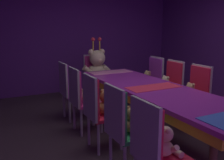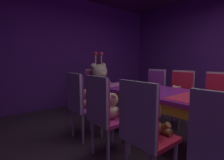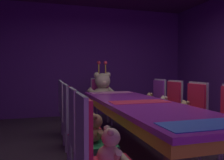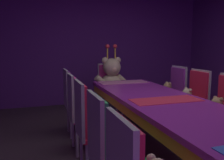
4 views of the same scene
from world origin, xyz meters
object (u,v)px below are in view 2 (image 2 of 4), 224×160
(chair_left_3, at_px, (102,109))
(chair_right_4, at_px, (154,88))
(chair_right_2, at_px, (217,98))
(teddy_right_3, at_px, (176,94))
(king_teddy_bear, at_px, (100,81))
(chair_left_4, at_px, (79,100))
(teddy_right_4, at_px, (150,90))
(teddy_left_2, at_px, (153,121))
(throne_chair, at_px, (96,87))
(chair_left_2, at_px, (142,125))
(teddy_right_2, at_px, (214,101))
(banquet_table, at_px, (193,103))
(teddy_left_3, at_px, (112,107))
(teddy_left_4, at_px, (88,100))
(chair_right_3, at_px, (180,92))

(chair_left_3, height_order, chair_right_4, same)
(chair_right_4, bearing_deg, chair_right_2, 88.67)
(teddy_right_3, bearing_deg, king_teddy_bear, -61.95)
(chair_left_4, bearing_deg, teddy_right_4, -0.87)
(teddy_right_3, xyz_separation_m, teddy_right_4, (0.03, 0.58, -0.00))
(teddy_left_2, xyz_separation_m, chair_left_3, (-0.15, 0.61, 0.00))
(chair_left_3, relative_size, throne_chair, 1.00)
(teddy_right_3, height_order, chair_right_4, chair_right_4)
(chair_left_2, height_order, teddy_right_2, chair_left_2)
(banquet_table, distance_m, teddy_right_2, 0.70)
(teddy_right_2, bearing_deg, banquet_table, 2.16)
(chair_left_2, relative_size, teddy_left_3, 2.92)
(teddy_left_2, relative_size, chair_right_2, 0.34)
(teddy_left_2, height_order, chair_right_4, chair_right_4)
(chair_left_3, distance_m, teddy_left_3, 0.15)
(chair_right_4, bearing_deg, banquet_table, 54.34)
(banquet_table, height_order, chair_right_2, chair_right_2)
(chair_left_2, distance_m, teddy_right_3, 1.68)
(teddy_right_2, bearing_deg, chair_left_4, -37.95)
(teddy_left_2, height_order, teddy_left_3, teddy_left_3)
(banquet_table, relative_size, throne_chair, 3.17)
(teddy_left_4, height_order, throne_chair, throne_chair)
(chair_right_3, distance_m, chair_right_4, 0.58)
(teddy_right_3, relative_size, teddy_right_4, 1.00)
(chair_left_2, xyz_separation_m, teddy_right_2, (1.56, -0.00, -0.02))
(teddy_left_2, bearing_deg, teddy_right_3, 22.90)
(teddy_left_2, bearing_deg, chair_right_3, 20.99)
(teddy_right_4, bearing_deg, teddy_right_2, 88.67)
(chair_left_3, distance_m, chair_right_4, 1.83)
(teddy_right_2, relative_size, teddy_right_4, 1.00)
(teddy_left_2, bearing_deg, chair_left_4, 96.11)
(chair_right_2, xyz_separation_m, teddy_right_2, (-0.14, 0.00, -0.02))
(chair_right_3, relative_size, chair_right_4, 1.00)
(chair_left_2, distance_m, chair_left_3, 0.61)
(chair_right_3, relative_size, teddy_right_3, 3.43)
(chair_right_3, xyz_separation_m, chair_right_4, (0.03, 0.58, 0.00))
(teddy_left_2, relative_size, teddy_left_3, 1.00)
(banquet_table, bearing_deg, chair_left_4, 124.57)
(teddy_left_4, bearing_deg, chair_right_4, -0.87)
(teddy_left_3, relative_size, teddy_right_2, 1.18)
(chair_right_4, bearing_deg, chair_left_4, -0.79)
(teddy_left_2, height_order, teddy_left_4, teddy_left_2)
(teddy_right_2, distance_m, king_teddy_bear, 2.04)
(teddy_left_4, xyz_separation_m, chair_right_2, (1.55, -1.21, 0.02))
(chair_right_2, xyz_separation_m, teddy_right_4, (-0.12, 1.18, -0.02))
(chair_left_2, height_order, chair_right_2, same)
(teddy_left_4, xyz_separation_m, teddy_right_2, (1.40, -1.21, -0.00))
(chair_left_3, relative_size, teddy_right_3, 3.43)
(chair_left_2, height_order, teddy_right_4, chair_left_2)
(teddy_right_4, bearing_deg, teddy_right_3, 87.43)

